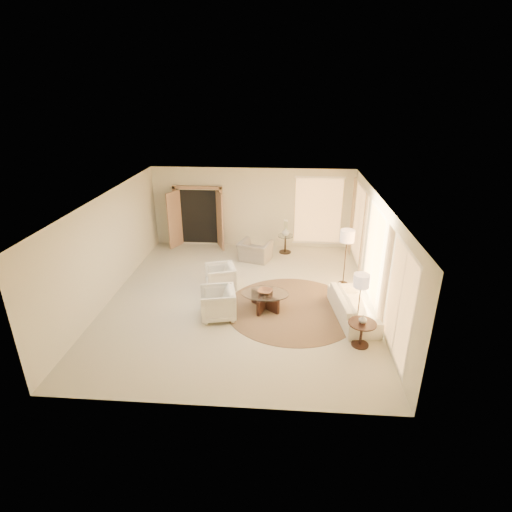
# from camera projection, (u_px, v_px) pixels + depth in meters

# --- Properties ---
(room) EXTENTS (7.04, 8.04, 2.83)m
(room) POSITION_uv_depth(u_px,v_px,m) (239.00, 251.00, 10.33)
(room) COLOR beige
(room) RESTS_ON ground
(windows_right) EXTENTS (0.10, 6.40, 2.40)m
(windows_right) POSITION_uv_depth(u_px,v_px,m) (374.00, 255.00, 10.20)
(windows_right) COLOR #FFBB66
(windows_right) RESTS_ON room
(window_back_corner) EXTENTS (1.70, 0.10, 2.40)m
(window_back_corner) POSITION_uv_depth(u_px,v_px,m) (318.00, 211.00, 13.81)
(window_back_corner) COLOR #FFBB66
(window_back_corner) RESTS_ON room
(curtains_right) EXTENTS (0.06, 5.20, 2.60)m
(curtains_right) POSITION_uv_depth(u_px,v_px,m) (365.00, 244.00, 11.05)
(curtains_right) COLOR #CDB188
(curtains_right) RESTS_ON room
(french_doors) EXTENTS (1.95, 0.66, 2.16)m
(french_doors) POSITION_uv_depth(u_px,v_px,m) (198.00, 217.00, 14.09)
(french_doors) COLOR tan
(french_doors) RESTS_ON room
(area_rug) EXTENTS (3.58, 3.58, 0.01)m
(area_rug) POSITION_uv_depth(u_px,v_px,m) (292.00, 308.00, 10.38)
(area_rug) COLOR #402D1D
(area_rug) RESTS_ON room
(sofa) EXTENTS (1.09, 2.16, 0.60)m
(sofa) POSITION_uv_depth(u_px,v_px,m) (353.00, 307.00, 9.87)
(sofa) COLOR white
(sofa) RESTS_ON room
(armchair_left) EXTENTS (0.94, 0.97, 0.81)m
(armchair_left) POSITION_uv_depth(u_px,v_px,m) (220.00, 276.00, 11.21)
(armchair_left) COLOR white
(armchair_left) RESTS_ON room
(armchair_right) EXTENTS (0.93, 0.97, 0.85)m
(armchair_right) POSITION_uv_depth(u_px,v_px,m) (218.00, 302.00, 9.83)
(armchair_right) COLOR white
(armchair_right) RESTS_ON room
(accent_chair) EXTENTS (1.14, 0.92, 0.87)m
(accent_chair) POSITION_uv_depth(u_px,v_px,m) (255.00, 248.00, 13.11)
(accent_chair) COLOR gray
(accent_chair) RESTS_ON room
(coffee_table) EXTENTS (1.51, 1.51, 0.45)m
(coffee_table) POSITION_uv_depth(u_px,v_px,m) (265.00, 299.00, 10.28)
(coffee_table) COLOR black
(coffee_table) RESTS_ON room
(end_table) EXTENTS (0.62, 0.62, 0.58)m
(end_table) POSITION_uv_depth(u_px,v_px,m) (362.00, 330.00, 8.75)
(end_table) COLOR black
(end_table) RESTS_ON room
(side_table) EXTENTS (0.54, 0.54, 0.63)m
(side_table) POSITION_uv_depth(u_px,v_px,m) (285.00, 242.00, 13.75)
(side_table) COLOR #2C221A
(side_table) RESTS_ON room
(floor_lamp_near) EXTENTS (0.40, 0.40, 1.66)m
(floor_lamp_near) POSITION_uv_depth(u_px,v_px,m) (347.00, 239.00, 11.13)
(floor_lamp_near) COLOR #2C221A
(floor_lamp_near) RESTS_ON room
(floor_lamp_far) EXTENTS (0.36, 0.36, 1.47)m
(floor_lamp_far) POSITION_uv_depth(u_px,v_px,m) (361.00, 284.00, 8.94)
(floor_lamp_far) COLOR #2C221A
(floor_lamp_far) RESTS_ON room
(bowl) EXTENTS (0.46, 0.46, 0.09)m
(bowl) POSITION_uv_depth(u_px,v_px,m) (265.00, 291.00, 10.19)
(bowl) COLOR brown
(bowl) RESTS_ON coffee_table
(end_vase) EXTENTS (0.23, 0.23, 0.19)m
(end_vase) POSITION_uv_depth(u_px,v_px,m) (363.00, 319.00, 8.64)
(end_vase) COLOR silver
(end_vase) RESTS_ON end_table
(side_vase) EXTENTS (0.33, 0.33, 0.28)m
(side_vase) POSITION_uv_depth(u_px,v_px,m) (286.00, 232.00, 13.60)
(side_vase) COLOR silver
(side_vase) RESTS_ON side_table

